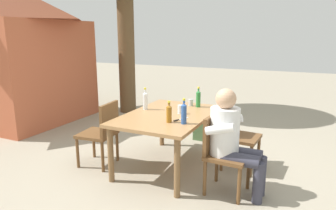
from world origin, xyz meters
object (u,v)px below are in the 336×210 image
object	(u,v)px
table_knife	(180,120)
chair_near_right	(235,132)
bottle_blue	(184,113)
person_in_white_shirt	(231,137)
backpack_by_far_side	(202,127)
bottle_amber	(169,113)
chair_near_left	(221,150)
backpack_by_near_side	(208,128)
cup_glass	(181,109)
brick_kiosk	(28,55)
chair_far_left	(102,130)
dining_table	(168,120)
bottle_green	(198,98)
cup_steel	(191,103)
bottle_clear	(145,100)

from	to	relation	value
table_knife	chair_near_right	bearing A→B (deg)	-46.04
bottle_blue	table_knife	xyz separation A→B (m)	(0.13, 0.10, -0.12)
bottle_blue	table_knife	world-z (taller)	bottle_blue
person_in_white_shirt	backpack_by_far_side	world-z (taller)	person_in_white_shirt
chair_near_right	table_knife	distance (m)	0.82
bottle_blue	backpack_by_far_side	bearing A→B (deg)	11.14
person_in_white_shirt	bottle_amber	distance (m)	0.77
person_in_white_shirt	chair_near_left	bearing A→B (deg)	87.43
bottle_blue	backpack_by_near_side	distance (m)	1.77
chair_near_left	person_in_white_shirt	xyz separation A→B (m)	(-0.00, -0.11, 0.17)
bottle_blue	cup_glass	bearing A→B (deg)	27.65
person_in_white_shirt	brick_kiosk	bearing A→B (deg)	74.38
brick_kiosk	cup_glass	bearing A→B (deg)	-102.54
chair_near_left	chair_far_left	world-z (taller)	same
dining_table	backpack_by_near_side	distance (m)	1.39
bottle_green	person_in_white_shirt	bearing A→B (deg)	-141.68
dining_table	person_in_white_shirt	xyz separation A→B (m)	(-0.34, -0.92, 0.01)
chair_near_right	person_in_white_shirt	world-z (taller)	person_in_white_shirt
backpack_by_far_side	cup_steel	bearing A→B (deg)	-175.11
person_in_white_shirt	bottle_green	size ratio (longest dim) A/B	4.06
bottle_clear	table_knife	xyz separation A→B (m)	(-0.28, -0.63, -0.13)
chair_near_left	chair_near_right	xyz separation A→B (m)	(0.69, -0.00, 0.00)
bottle_green	chair_near_right	bearing A→B (deg)	-107.67
cup_glass	bottle_amber	bearing A→B (deg)	-175.74
chair_near_left	bottle_amber	world-z (taller)	bottle_amber
cup_glass	bottle_green	bearing A→B (deg)	-9.79
person_in_white_shirt	cup_steel	world-z (taller)	person_in_white_shirt
backpack_by_near_side	cup_glass	bearing A→B (deg)	-179.76
dining_table	chair_far_left	distance (m)	0.89
bottle_green	brick_kiosk	xyz separation A→B (m)	(0.35, 3.72, 0.49)
chair_near_left	backpack_by_far_side	world-z (taller)	chair_near_left
bottle_green	backpack_by_far_side	distance (m)	1.00
chair_far_left	person_in_white_shirt	xyz separation A→B (m)	(-0.01, -1.73, 0.17)
table_knife	backpack_by_near_side	bearing A→B (deg)	4.28
chair_near_left	table_knife	world-z (taller)	chair_near_left
backpack_by_near_side	chair_far_left	bearing A→B (deg)	150.00
bottle_amber	backpack_by_far_side	size ratio (longest dim) A/B	0.65
bottle_clear	chair_near_left	bearing A→B (deg)	-109.72
dining_table	cup_steel	xyz separation A→B (m)	(0.56, -0.10, 0.13)
cup_glass	person_in_white_shirt	bearing A→B (deg)	-118.67
dining_table	cup_glass	size ratio (longest dim) A/B	13.34
chair_near_left	chair_far_left	size ratio (longest dim) A/B	1.00
backpack_by_near_side	backpack_by_far_side	bearing A→B (deg)	107.53
table_knife	backpack_by_far_side	bearing A→B (deg)	8.17
chair_near_right	cup_steel	xyz separation A→B (m)	(0.21, 0.71, 0.29)
bottle_amber	cup_steel	distance (m)	0.90
bottle_clear	cup_glass	distance (m)	0.53
bottle_blue	brick_kiosk	world-z (taller)	brick_kiosk
chair_far_left	cup_steel	xyz separation A→B (m)	(0.90, -0.91, 0.29)
cup_glass	backpack_by_far_side	size ratio (longest dim) A/B	0.29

